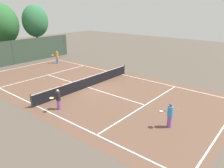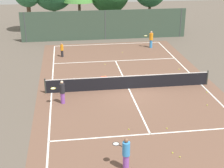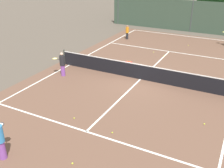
% 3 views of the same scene
% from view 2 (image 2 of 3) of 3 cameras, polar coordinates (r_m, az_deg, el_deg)
% --- Properties ---
extents(ground_plane, '(80.00, 80.00, 0.00)m').
position_cam_2_polar(ground_plane, '(24.38, 2.83, -0.80)').
color(ground_plane, brown).
extents(court_surface, '(13.00, 25.00, 0.01)m').
position_cam_2_polar(court_surface, '(24.38, 2.83, -0.79)').
color(court_surface, brown).
rests_on(court_surface, ground_plane).
extents(tennis_net, '(11.90, 0.10, 1.10)m').
position_cam_2_polar(tennis_net, '(24.19, 2.86, 0.31)').
color(tennis_net, '#333833').
rests_on(tennis_net, ground_plane).
extents(perimeter_fence, '(18.00, 0.12, 3.20)m').
position_cam_2_polar(perimeter_fence, '(37.13, -1.16, 9.94)').
color(perimeter_fence, '#384C3D').
rests_on(perimeter_fence, ground_plane).
extents(player_0, '(0.91, 0.70, 1.69)m').
position_cam_2_polar(player_0, '(34.37, 6.60, 7.54)').
color(player_0, '#388CD8').
rests_on(player_0, ground_plane).
extents(player_1, '(0.81, 0.82, 1.65)m').
position_cam_2_polar(player_1, '(15.61, 2.36, -11.64)').
color(player_1, purple).
rests_on(player_1, ground_plane).
extents(player_2, '(0.28, 0.28, 1.31)m').
position_cam_2_polar(player_2, '(31.60, -8.46, 5.74)').
color(player_2, '#232328').
rests_on(player_2, ground_plane).
extents(player_3, '(0.90, 0.34, 1.58)m').
position_cam_2_polar(player_3, '(22.04, -8.43, -1.31)').
color(player_3, purple).
rests_on(player_3, ground_plane).
extents(ball_crate, '(0.46, 0.30, 0.43)m').
position_cam_2_polar(ball_crate, '(25.63, -1.36, 0.85)').
color(ball_crate, red).
rests_on(ball_crate, ground_plane).
extents(tennis_ball_0, '(0.07, 0.07, 0.07)m').
position_cam_2_polar(tennis_ball_0, '(19.10, 2.85, -7.65)').
color(tennis_ball_0, '#CCE533').
rests_on(tennis_ball_0, ground_plane).
extents(tennis_ball_1, '(0.07, 0.07, 0.07)m').
position_cam_2_polar(tennis_ball_1, '(19.42, 9.25, -7.40)').
color(tennis_ball_1, '#CCE533').
rests_on(tennis_ball_1, ground_plane).
extents(tennis_ball_2, '(0.07, 0.07, 0.07)m').
position_cam_2_polar(tennis_ball_2, '(29.34, -1.21, 3.37)').
color(tennis_ball_2, '#CCE533').
rests_on(tennis_ball_2, ground_plane).
extents(tennis_ball_4, '(0.07, 0.07, 0.07)m').
position_cam_2_polar(tennis_ball_4, '(35.15, 6.73, 6.44)').
color(tennis_ball_4, '#CCE533').
rests_on(tennis_ball_4, ground_plane).
extents(tennis_ball_5, '(0.07, 0.07, 0.07)m').
position_cam_2_polar(tennis_ball_5, '(17.15, 11.39, -11.96)').
color(tennis_ball_5, '#CCE533').
rests_on(tennis_ball_5, ground_plane).
extents(tennis_ball_6, '(0.07, 0.07, 0.07)m').
position_cam_2_polar(tennis_ball_6, '(25.92, -2.90, 0.72)').
color(tennis_ball_6, '#CCE533').
rests_on(tennis_ball_6, ground_plane).
extents(tennis_ball_7, '(0.07, 0.07, 0.07)m').
position_cam_2_polar(tennis_ball_7, '(28.68, 11.25, 2.48)').
color(tennis_ball_7, '#CCE533').
rests_on(tennis_ball_7, ground_plane).
extents(tennis_ball_8, '(0.07, 0.07, 0.07)m').
position_cam_2_polar(tennis_ball_8, '(24.63, 15.73, -1.32)').
color(tennis_ball_8, '#CCE533').
rests_on(tennis_ball_8, ground_plane).
extents(tennis_ball_9, '(0.07, 0.07, 0.07)m').
position_cam_2_polar(tennis_ball_9, '(28.93, 0.98, 3.09)').
color(tennis_ball_9, '#CCE533').
rests_on(tennis_ball_9, ground_plane).
extents(tennis_ball_10, '(0.07, 0.07, 0.07)m').
position_cam_2_polar(tennis_ball_10, '(22.67, 15.78, -3.44)').
color(tennis_ball_10, '#CCE533').
rests_on(tennis_ball_10, ground_plane).
extents(tennis_ball_11, '(0.07, 0.07, 0.07)m').
position_cam_2_polar(tennis_ball_11, '(32.68, 1.76, 5.36)').
color(tennis_ball_11, '#CCE533').
rests_on(tennis_ball_11, ground_plane).
extents(tennis_ball_12, '(0.07, 0.07, 0.07)m').
position_cam_2_polar(tennis_ball_12, '(17.37, 10.19, -11.37)').
color(tennis_ball_12, '#CCE533').
rests_on(tennis_ball_12, ground_plane).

